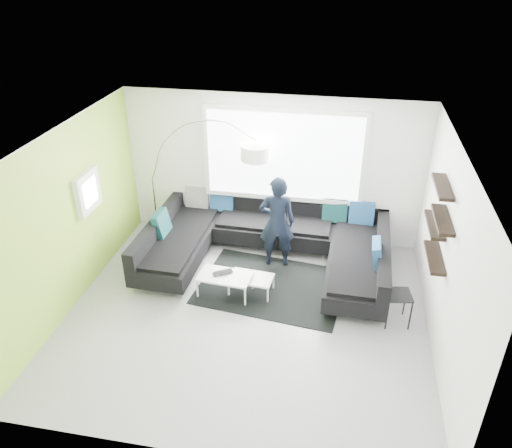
{
  "coord_description": "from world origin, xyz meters",
  "views": [
    {
      "loc": [
        1.26,
        -5.95,
        5.05
      ],
      "look_at": [
        -0.01,
        0.9,
        1.12
      ],
      "focal_mm": 35.0,
      "sensor_mm": 36.0,
      "label": 1
    }
  ],
  "objects_px": {
    "person": "(277,222)",
    "sectional_sofa": "(266,247)",
    "coffee_table": "(238,284)",
    "side_table": "(396,308)",
    "arc_lamp": "(152,179)",
    "laptop": "(224,274)"
  },
  "relations": [
    {
      "from": "arc_lamp",
      "to": "laptop",
      "type": "xyz_separation_m",
      "value": [
        1.74,
        -1.59,
        -0.85
      ]
    },
    {
      "from": "coffee_table",
      "to": "laptop",
      "type": "xyz_separation_m",
      "value": [
        -0.23,
        -0.04,
        0.19
      ]
    },
    {
      "from": "arc_lamp",
      "to": "person",
      "type": "height_order",
      "value": "arc_lamp"
    },
    {
      "from": "sectional_sofa",
      "to": "side_table",
      "type": "relative_size",
      "value": 8.12
    },
    {
      "from": "side_table",
      "to": "coffee_table",
      "type": "bearing_deg",
      "value": 173.91
    },
    {
      "from": "sectional_sofa",
      "to": "arc_lamp",
      "type": "distance_m",
      "value": 2.53
    },
    {
      "from": "sectional_sofa",
      "to": "laptop",
      "type": "xyz_separation_m",
      "value": [
        -0.55,
        -0.9,
        -0.02
      ]
    },
    {
      "from": "side_table",
      "to": "sectional_sofa",
      "type": "bearing_deg",
      "value": 152.62
    },
    {
      "from": "sectional_sofa",
      "to": "person",
      "type": "height_order",
      "value": "person"
    },
    {
      "from": "coffee_table",
      "to": "laptop",
      "type": "distance_m",
      "value": 0.3
    },
    {
      "from": "sectional_sofa",
      "to": "person",
      "type": "relative_size",
      "value": 2.5
    },
    {
      "from": "arc_lamp",
      "to": "side_table",
      "type": "distance_m",
      "value": 4.92
    },
    {
      "from": "laptop",
      "to": "side_table",
      "type": "bearing_deg",
      "value": -36.44
    },
    {
      "from": "coffee_table",
      "to": "side_table",
      "type": "distance_m",
      "value": 2.51
    },
    {
      "from": "person",
      "to": "coffee_table",
      "type": "bearing_deg",
      "value": 54.95
    },
    {
      "from": "side_table",
      "to": "person",
      "type": "height_order",
      "value": "person"
    },
    {
      "from": "person",
      "to": "arc_lamp",
      "type": "bearing_deg",
      "value": -22.02
    },
    {
      "from": "coffee_table",
      "to": "arc_lamp",
      "type": "distance_m",
      "value": 2.72
    },
    {
      "from": "side_table",
      "to": "arc_lamp",
      "type": "bearing_deg",
      "value": 157.83
    },
    {
      "from": "sectional_sofa",
      "to": "arc_lamp",
      "type": "height_order",
      "value": "arc_lamp"
    },
    {
      "from": "person",
      "to": "sectional_sofa",
      "type": "bearing_deg",
      "value": 27.05
    },
    {
      "from": "coffee_table",
      "to": "side_table",
      "type": "bearing_deg",
      "value": -0.9
    }
  ]
}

